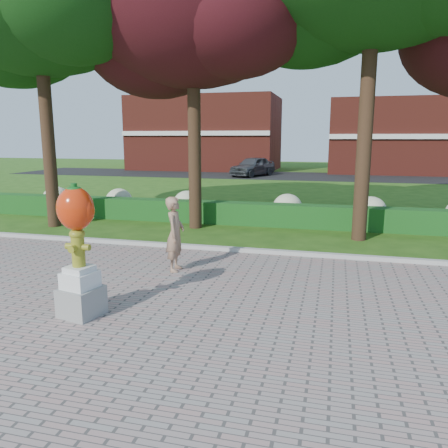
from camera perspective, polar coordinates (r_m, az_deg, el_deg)
name	(u,v)px	position (r m, az deg, el deg)	size (l,w,h in m)	color
ground	(198,288)	(9.35, -3.47, -8.33)	(100.00, 100.00, 0.00)	#254C13
walkway	(99,392)	(6.02, -15.97, -20.31)	(40.00, 14.00, 0.04)	gray
curb	(231,250)	(12.09, 0.89, -3.39)	(40.00, 0.18, 0.15)	#ADADA5
lawn_hedge	(257,214)	(15.86, 4.27, 1.30)	(24.00, 0.70, 0.80)	#154C1A
hydrangea_row	(276,206)	(16.72, 6.82, 2.29)	(20.10, 1.10, 0.99)	beige
street	(302,176)	(36.61, 10.13, 6.19)	(50.00, 8.00, 0.02)	black
building_left	(206,134)	(44.25, -2.37, 11.72)	(14.00, 8.00, 7.00)	maroon
building_right	(399,137)	(42.70, 21.88, 10.55)	(12.00, 8.00, 6.40)	maroon
tree_mid_left	(191,6)	(15.81, -4.39, 26.51)	(8.25, 7.04, 10.69)	black
hydrant_sculpture	(78,247)	(7.91, -18.54, -2.89)	(0.76, 0.76, 2.34)	gray
woman	(175,234)	(10.23, -6.39, -1.31)	(0.64, 0.42, 1.76)	#9F765A
parked_car	(253,166)	(36.00, 3.78, 7.53)	(1.87, 4.65, 1.58)	#3D3F44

